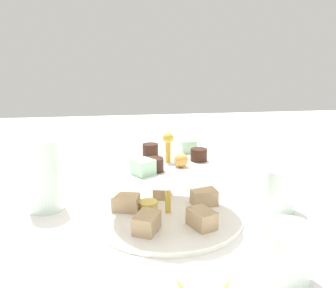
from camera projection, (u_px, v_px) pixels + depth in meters
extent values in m
plane|color=white|center=(168.00, 217.00, 0.64)|extent=(2.40, 2.40, 0.00)
cylinder|color=white|center=(168.00, 215.00, 0.64)|extent=(0.27, 0.27, 0.01)
cylinder|color=white|center=(168.00, 165.00, 0.61)|extent=(0.22, 0.22, 0.01)
cylinder|color=gold|center=(168.00, 179.00, 0.62)|extent=(0.01, 0.01, 0.15)
sphere|color=gold|center=(168.00, 138.00, 0.60)|extent=(0.02, 0.02, 0.02)
cube|color=tan|center=(147.00, 223.00, 0.56)|extent=(0.05, 0.06, 0.03)
cube|color=tan|center=(202.00, 218.00, 0.58)|extent=(0.05, 0.06, 0.03)
cube|color=tan|center=(204.00, 197.00, 0.67)|extent=(0.05, 0.04, 0.03)
cube|color=tan|center=(161.00, 189.00, 0.71)|extent=(0.04, 0.05, 0.03)
cube|color=tan|center=(126.00, 203.00, 0.64)|extent=(0.06, 0.05, 0.03)
cylinder|color=#E5C660|center=(148.00, 205.00, 0.65)|extent=(0.04, 0.04, 0.01)
cylinder|color=#381E14|center=(154.00, 165.00, 0.56)|extent=(0.03, 0.03, 0.02)
cylinder|color=#381E14|center=(199.00, 155.00, 0.62)|extent=(0.03, 0.03, 0.02)
cylinder|color=#381E14|center=(150.00, 150.00, 0.65)|extent=(0.03, 0.03, 0.02)
cube|color=#B2E5BC|center=(143.00, 167.00, 0.54)|extent=(0.04, 0.04, 0.02)
cube|color=#B2E5BC|center=(188.00, 146.00, 0.68)|extent=(0.03, 0.03, 0.02)
sphere|color=gold|center=(181.00, 160.00, 0.58)|extent=(0.02, 0.02, 0.02)
cylinder|color=silver|center=(44.00, 175.00, 0.66)|extent=(0.07, 0.07, 0.14)
cylinder|color=silver|center=(287.00, 253.00, 0.45)|extent=(0.06, 0.06, 0.08)
cylinder|color=gold|center=(205.00, 278.00, 0.39)|extent=(0.06, 0.06, 0.01)
cube|color=silver|center=(167.00, 168.00, 0.92)|extent=(0.17, 0.04, 0.00)
cylinder|color=silver|center=(281.00, 191.00, 0.66)|extent=(0.06, 0.06, 0.08)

